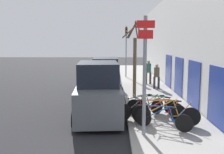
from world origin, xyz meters
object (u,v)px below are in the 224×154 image
(bicycle_0, at_px, (163,119))
(parked_car_1, at_px, (106,76))
(bicycle_3, at_px, (142,108))
(parked_car_0, at_px, (98,92))
(street_tree, at_px, (134,60))
(bicycle_1, at_px, (166,114))
(traffic_light, at_px, (126,45))
(bicycle_2, at_px, (159,111))
(signpost, at_px, (145,73))
(bicycle_4, at_px, (158,107))
(pedestrian_far, at_px, (148,70))
(bicycle_5, at_px, (152,105))
(pedestrian_near, at_px, (157,74))

(bicycle_0, xyz_separation_m, parked_car_1, (-2.34, 7.76, 0.50))
(bicycle_3, bearing_deg, parked_car_1, -19.16)
(parked_car_0, bearing_deg, street_tree, 58.31)
(street_tree, bearing_deg, bicycle_1, -80.91)
(bicycle_1, xyz_separation_m, parked_car_0, (-2.62, 1.59, 0.51))
(parked_car_1, xyz_separation_m, traffic_light, (1.60, 5.79, 2.02))
(bicycle_2, bearing_deg, signpost, 156.47)
(bicycle_4, bearing_deg, bicycle_2, -163.03)
(bicycle_1, height_order, bicycle_2, bicycle_1)
(parked_car_1, bearing_deg, signpost, -80.63)
(parked_car_0, relative_size, traffic_light, 1.08)
(bicycle_3, xyz_separation_m, pedestrian_far, (1.36, 8.35, 0.62))
(street_tree, xyz_separation_m, traffic_light, (-0.12, 8.10, 0.82))
(traffic_light, bearing_deg, parked_car_1, -105.45)
(bicycle_2, distance_m, bicycle_5, 0.97)
(bicycle_2, xyz_separation_m, bicycle_5, (-0.11, 0.97, -0.01))
(parked_car_0, bearing_deg, bicycle_0, -43.56)
(bicycle_2, height_order, pedestrian_far, pedestrian_far)
(bicycle_4, bearing_deg, pedestrian_far, 18.96)
(bicycle_3, xyz_separation_m, bicycle_4, (0.71, 0.20, -0.03))
(bicycle_0, xyz_separation_m, bicycle_1, (0.19, 0.43, 0.05))
(signpost, height_order, bicycle_1, signpost)
(street_tree, distance_m, traffic_light, 8.14)
(bicycle_0, bearing_deg, bicycle_3, 49.23)
(bicycle_5, bearing_deg, bicycle_2, -167.96)
(pedestrian_near, xyz_separation_m, street_tree, (-1.68, -2.45, 1.11))
(parked_car_0, distance_m, pedestrian_far, 8.35)
(parked_car_1, height_order, pedestrian_far, parked_car_1)
(bicycle_2, bearing_deg, bicycle_5, 9.83)
(pedestrian_near, bearing_deg, pedestrian_far, -70.49)
(street_tree, bearing_deg, parked_car_1, 126.72)
(parked_car_0, bearing_deg, bicycle_3, -22.87)
(bicycle_5, height_order, pedestrian_near, pedestrian_near)
(bicycle_2, height_order, street_tree, street_tree)
(parked_car_0, xyz_separation_m, parked_car_1, (0.09, 5.73, -0.06))
(bicycle_3, distance_m, pedestrian_far, 8.48)
(bicycle_2, bearing_deg, traffic_light, 6.63)
(bicycle_5, relative_size, parked_car_1, 0.46)
(bicycle_2, xyz_separation_m, traffic_light, (-0.77, 12.56, 2.51))
(bicycle_3, relative_size, pedestrian_near, 1.23)
(signpost, height_order, bicycle_2, signpost)
(bicycle_0, height_order, bicycle_4, bicycle_4)
(bicycle_4, relative_size, traffic_light, 0.44)
(pedestrian_near, distance_m, street_tree, 3.17)
(signpost, bearing_deg, parked_car_1, 100.87)
(bicycle_2, distance_m, parked_car_0, 2.73)
(signpost, bearing_deg, bicycle_3, 86.13)
(bicycle_0, height_order, bicycle_5, bicycle_0)
(pedestrian_near, relative_size, street_tree, 0.39)
(parked_car_0, bearing_deg, signpost, -60.56)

